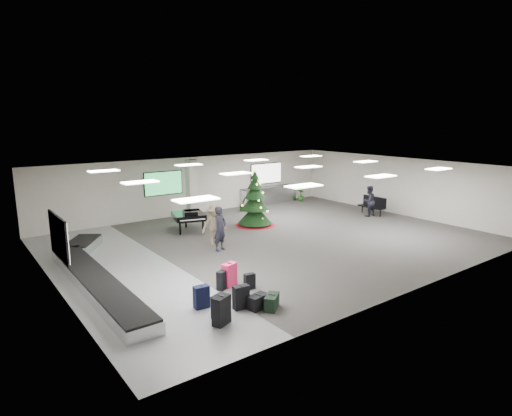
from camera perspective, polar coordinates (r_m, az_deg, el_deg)
ground at (r=19.04m, az=2.39°, el=-4.33°), size 18.00×18.00×0.00m
room_envelope at (r=18.81m, az=0.26°, el=2.77°), size 18.02×14.02×3.21m
baggage_carousel at (r=15.44m, az=-20.90°, el=-8.21°), size 2.28×9.71×0.43m
service_counter at (r=27.02m, az=1.78°, el=1.72°), size 4.05×0.65×1.08m
suitcase_0 at (r=11.52m, az=-4.62°, el=-13.44°), size 0.57×0.45×0.81m
suitcase_1 at (r=12.37m, az=-2.03°, el=-11.80°), size 0.47×0.28×0.71m
pink_suitcase at (r=13.93m, az=-3.56°, el=-8.87°), size 0.55×0.42×0.78m
suitcase_3 at (r=13.74m, az=-4.47°, el=-9.52°), size 0.46×0.37×0.63m
navy_suitcase at (r=12.51m, az=-7.29°, el=-11.68°), size 0.45×0.28×0.68m
suitcase_5 at (r=11.92m, az=-4.96°, el=-12.91°), size 0.48×0.36×0.66m
green_duffel at (r=12.42m, az=2.12°, el=-12.40°), size 0.68×0.63×0.44m
suitcase_7 at (r=13.73m, az=-0.86°, el=-9.74°), size 0.37×0.23×0.53m
black_duffel at (r=12.44m, az=0.25°, el=-12.37°), size 0.67×0.45×0.42m
christmas_tree at (r=21.47m, az=-0.15°, el=0.29°), size 2.04×2.04×2.91m
grand_piano at (r=20.68m, az=-8.96°, el=-1.06°), size 1.79×2.09×1.02m
bench at (r=24.84m, az=15.29°, el=0.47°), size 0.60×1.63×1.02m
traveler_a at (r=17.44m, az=-4.82°, el=-2.76°), size 0.78×0.65×1.83m
traveler_b at (r=18.22m, az=-5.59°, el=-2.26°), size 1.24×0.85×1.75m
traveler_bench at (r=24.29m, az=14.80°, el=0.90°), size 0.86×0.69×1.69m
potted_plant_left at (r=24.83m, az=-1.79°, el=0.47°), size 0.56×0.53×0.80m
potted_plant_right at (r=28.00m, az=6.03°, el=1.70°), size 0.58×0.58×0.78m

